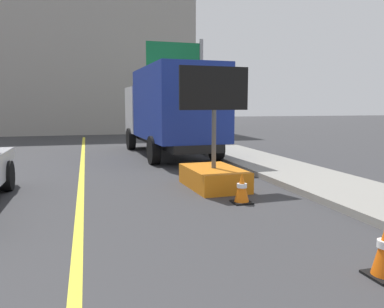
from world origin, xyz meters
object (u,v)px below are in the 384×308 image
Objects in this scene: box_truck at (170,109)px; traffic_cone_mid_lane at (242,188)px; arrow_board_trailer at (214,167)px; highway_guide_sign at (186,72)px.

traffic_cone_mid_lane is (-0.16, -7.14, -1.43)m from box_truck.
arrow_board_trailer is 1.48m from traffic_cone_mid_lane.
box_truck reaches higher than traffic_cone_mid_lane.
traffic_cone_mid_lane is at bearing -87.06° from arrow_board_trailer.
highway_guide_sign is (1.95, 10.09, 2.94)m from arrow_board_trailer.
box_truck is 7.29m from traffic_cone_mid_lane.
arrow_board_trailer is at bearing 92.94° from traffic_cone_mid_lane.
arrow_board_trailer is at bearing -100.94° from highway_guide_sign.
arrow_board_trailer is 10.69m from highway_guide_sign.
box_truck is (0.23, 5.68, 1.24)m from arrow_board_trailer.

